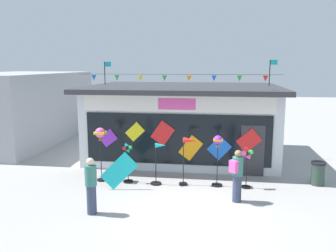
{
  "coord_description": "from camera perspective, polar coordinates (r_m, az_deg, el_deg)",
  "views": [
    {
      "loc": [
        0.73,
        -9.84,
        4.29
      ],
      "look_at": [
        -1.2,
        3.46,
        1.96
      ],
      "focal_mm": 37.82,
      "sensor_mm": 36.0,
      "label": 1
    }
  ],
  "objects": [
    {
      "name": "ground_plane",
      "position": [
        10.76,
        3.78,
        -13.69
      ],
      "size": [
        80.0,
        80.0,
        0.0
      ],
      "primitive_type": "plane",
      "color": "#9E9B99"
    },
    {
      "name": "kite_shop_building",
      "position": [
        16.82,
        2.6,
        0.94
      ],
      "size": [
        8.61,
        6.56,
        4.52
      ],
      "color": "silver",
      "rests_on": "ground_plane"
    },
    {
      "name": "wind_spinner_far_left",
      "position": [
        13.25,
        -10.84,
        -1.89
      ],
      "size": [
        0.39,
        0.39,
        2.02
      ],
      "color": "black",
      "rests_on": "ground_plane"
    },
    {
      "name": "wind_spinner_left",
      "position": [
        13.08,
        -6.53,
        -5.66
      ],
      "size": [
        0.36,
        0.36,
        1.48
      ],
      "color": "black",
      "rests_on": "ground_plane"
    },
    {
      "name": "wind_spinner_center_left",
      "position": [
        12.8,
        -1.58,
        -5.91
      ],
      "size": [
        0.57,
        0.39,
        1.54
      ],
      "color": "black",
      "rests_on": "ground_plane"
    },
    {
      "name": "wind_spinner_center_right",
      "position": [
        12.64,
        3.28,
        -3.88
      ],
      "size": [
        0.63,
        0.31,
        1.76
      ],
      "color": "black",
      "rests_on": "ground_plane"
    },
    {
      "name": "wind_spinner_right",
      "position": [
        12.62,
        8.02,
        -3.58
      ],
      "size": [
        0.38,
        0.38,
        1.85
      ],
      "color": "black",
      "rests_on": "ground_plane"
    },
    {
      "name": "wind_spinner_far_right",
      "position": [
        12.65,
        12.62,
        -5.27
      ],
      "size": [
        0.45,
        0.32,
        1.5
      ],
      "color": "black",
      "rests_on": "ground_plane"
    },
    {
      "name": "person_near_camera",
      "position": [
        10.56,
        -12.29,
        -9.37
      ],
      "size": [
        0.34,
        0.34,
        1.68
      ],
      "rotation": [
        0.0,
        0.0,
        0.55
      ],
      "color": "#333D56",
      "rests_on": "ground_plane"
    },
    {
      "name": "person_mid_plaza",
      "position": [
        11.4,
        11.07,
        -7.72
      ],
      "size": [
        0.45,
        0.47,
        1.68
      ],
      "rotation": [
        0.0,
        0.0,
        2.41
      ],
      "color": "#333D56",
      "rests_on": "ground_plane"
    },
    {
      "name": "trash_bin",
      "position": [
        13.96,
        23.01,
        -7.02
      ],
      "size": [
        0.52,
        0.52,
        0.85
      ],
      "color": "#2D4238",
      "rests_on": "ground_plane"
    },
    {
      "name": "display_kite_on_ground",
      "position": [
        12.48,
        -7.88,
        -7.17
      ],
      "size": [
        1.32,
        0.24,
        1.32
      ],
      "primitive_type": "cube",
      "rotation": [
        -0.18,
        0.79,
        0.0
      ],
      "color": "#19B7BC",
      "rests_on": "ground_plane"
    },
    {
      "name": "neighbour_building",
      "position": [
        21.88,
        -23.13,
        2.82
      ],
      "size": [
        5.37,
        9.58,
        3.84
      ],
      "primitive_type": "cube",
      "color": "#99999E",
      "rests_on": "ground_plane"
    }
  ]
}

